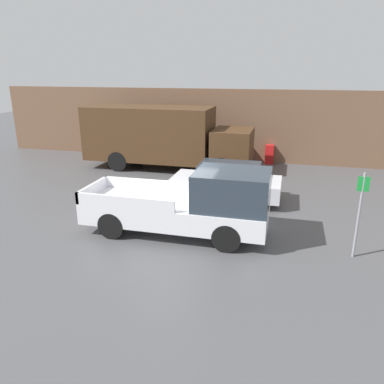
{
  "coord_description": "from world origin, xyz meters",
  "views": [
    {
      "loc": [
        3.41,
        -10.74,
        4.99
      ],
      "look_at": [
        0.41,
        0.78,
        1.08
      ],
      "focal_mm": 35.0,
      "sensor_mm": 36.0,
      "label": 1
    }
  ],
  "objects": [
    {
      "name": "building_wall",
      "position": [
        0.0,
        10.21,
        1.99
      ],
      "size": [
        28.0,
        0.15,
        3.97
      ],
      "color": "brown",
      "rests_on": "ground"
    },
    {
      "name": "parking_sign",
      "position": [
        5.41,
        -0.53,
        1.37
      ],
      "size": [
        0.3,
        0.07,
        2.43
      ],
      "color": "gray",
      "rests_on": "ground"
    },
    {
      "name": "ground_plane",
      "position": [
        0.0,
        0.0,
        0.0
      ],
      "size": [
        60.0,
        60.0,
        0.0
      ],
      "primitive_type": "plane",
      "color": "#4C4C4F"
    },
    {
      "name": "car",
      "position": [
        1.19,
        3.26,
        0.76
      ],
      "size": [
        4.24,
        1.92,
        1.49
      ],
      "color": "silver",
      "rests_on": "ground"
    },
    {
      "name": "pickup_truck",
      "position": [
        0.69,
        -0.22,
        1.01
      ],
      "size": [
        5.76,
        1.99,
        2.15
      ],
      "color": "silver",
      "rests_on": "ground"
    },
    {
      "name": "delivery_truck",
      "position": [
        -2.97,
        7.52,
        1.73
      ],
      "size": [
        8.57,
        2.61,
        3.18
      ],
      "color": "#472D19",
      "rests_on": "ground"
    },
    {
      "name": "newspaper_box",
      "position": [
        2.46,
        9.88,
        0.52
      ],
      "size": [
        0.45,
        0.4,
        1.05
      ],
      "color": "red",
      "rests_on": "ground"
    }
  ]
}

